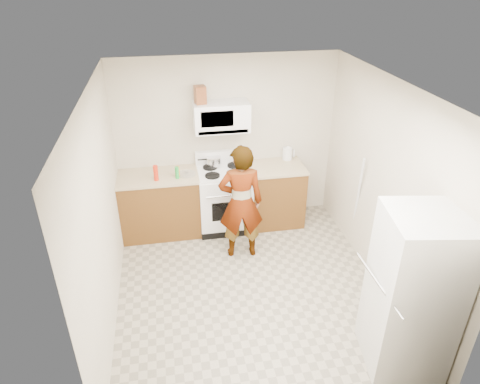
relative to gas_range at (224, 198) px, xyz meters
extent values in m
plane|color=gray|center=(0.10, -1.48, -0.49)|extent=(3.60, 3.60, 0.00)
cube|color=beige|center=(0.10, 0.31, 0.76)|extent=(3.20, 0.02, 2.50)
cube|color=beige|center=(1.69, -1.48, 0.76)|extent=(0.02, 3.60, 2.50)
cube|color=brown|center=(-0.94, 0.01, -0.04)|extent=(1.12, 0.62, 0.90)
cube|color=tan|center=(-0.94, 0.01, 0.43)|extent=(1.14, 0.64, 0.03)
cube|color=brown|center=(0.78, 0.01, -0.04)|extent=(0.80, 0.62, 0.90)
cube|color=tan|center=(0.78, 0.01, 0.43)|extent=(0.82, 0.64, 0.03)
cube|color=white|center=(0.00, -0.01, -0.04)|extent=(0.76, 0.65, 0.90)
cube|color=white|center=(0.00, -0.01, 0.43)|extent=(0.76, 0.62, 0.03)
cube|color=white|center=(0.00, 0.28, 0.54)|extent=(0.76, 0.08, 0.20)
cube|color=white|center=(0.00, 0.13, 1.21)|extent=(0.76, 0.38, 0.40)
imported|color=tan|center=(0.12, -0.73, 0.32)|extent=(0.61, 0.42, 1.61)
cube|color=silver|center=(1.39, -2.76, 0.36)|extent=(0.80, 0.80, 1.70)
cylinder|color=white|center=(1.01, 0.23, 0.54)|extent=(0.18, 0.18, 0.18)
cube|color=brown|center=(-0.28, 0.12, 1.53)|extent=(0.16, 0.16, 0.24)
cylinder|color=silver|center=(-0.12, 0.18, 0.53)|extent=(0.25, 0.25, 0.12)
cube|color=white|center=(0.18, -0.13, 0.47)|extent=(0.28, 0.22, 0.05)
cylinder|color=red|center=(-0.95, -0.14, 0.56)|extent=(0.07, 0.07, 0.22)
cylinder|color=orange|center=(-0.65, -0.06, 0.52)|extent=(0.05, 0.05, 0.15)
cylinder|color=green|center=(-0.67, -0.13, 0.54)|extent=(0.07, 0.07, 0.17)
cylinder|color=white|center=(-0.53, -0.03, 0.46)|extent=(0.35, 0.35, 0.01)
cylinder|color=silver|center=(1.69, -0.85, 0.23)|extent=(0.16, 0.30, 1.42)
camera|label=1|loc=(-0.75, -5.49, 3.11)|focal=32.00mm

